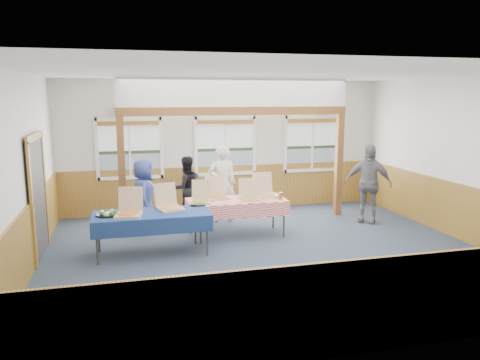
% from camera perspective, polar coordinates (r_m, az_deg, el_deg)
% --- Properties ---
extents(floor, '(8.00, 8.00, 0.00)m').
position_cam_1_polar(floor, '(8.62, 3.30, -8.85)').
color(floor, '#283241').
rests_on(floor, ground).
extents(ceiling, '(8.00, 8.00, 0.00)m').
position_cam_1_polar(ceiling, '(8.16, 3.53, 12.91)').
color(ceiling, white).
rests_on(ceiling, wall_back).
extents(wall_back, '(8.00, 0.00, 8.00)m').
position_cam_1_polar(wall_back, '(11.60, -1.84, 4.19)').
color(wall_back, silver).
rests_on(wall_back, floor).
extents(wall_front, '(8.00, 0.00, 8.00)m').
position_cam_1_polar(wall_front, '(5.08, 15.48, -3.96)').
color(wall_front, silver).
rests_on(wall_front, floor).
extents(wall_left, '(0.00, 8.00, 8.00)m').
position_cam_1_polar(wall_left, '(8.00, -25.03, 0.53)').
color(wall_left, silver).
rests_on(wall_left, floor).
extents(wall_right, '(0.00, 8.00, 8.00)m').
position_cam_1_polar(wall_right, '(10.19, 25.41, 2.38)').
color(wall_right, silver).
rests_on(wall_right, floor).
extents(wainscot_back, '(7.98, 0.05, 1.10)m').
position_cam_1_polar(wainscot_back, '(11.73, -1.79, -0.93)').
color(wainscot_back, brown).
rests_on(wainscot_back, floor).
extents(wainscot_front, '(7.98, 0.05, 1.10)m').
position_cam_1_polar(wainscot_front, '(5.45, 14.81, -14.68)').
color(wainscot_front, brown).
rests_on(wainscot_front, floor).
extents(wainscot_left, '(0.05, 6.98, 1.10)m').
position_cam_1_polar(wainscot_left, '(8.22, -24.31, -6.69)').
color(wainscot_left, brown).
rests_on(wainscot_left, floor).
extents(wainscot_right, '(0.05, 6.98, 1.10)m').
position_cam_1_polar(wainscot_right, '(10.35, 24.86, -3.39)').
color(wainscot_right, brown).
rests_on(wainscot_right, floor).
extents(cased_opening, '(0.06, 1.30, 2.10)m').
position_cam_1_polar(cased_opening, '(8.97, -23.48, -1.99)').
color(cased_opening, '#363636').
rests_on(cased_opening, wall_left).
extents(window_left, '(1.56, 0.10, 1.46)m').
position_cam_1_polar(window_left, '(11.28, -13.31, 4.16)').
color(window_left, white).
rests_on(window_left, wall_back).
extents(window_mid, '(1.56, 0.10, 1.46)m').
position_cam_1_polar(window_mid, '(11.55, -1.80, 4.56)').
color(window_mid, white).
rests_on(window_mid, wall_back).
extents(window_right, '(1.56, 0.10, 1.46)m').
position_cam_1_polar(window_right, '(12.25, 8.80, 4.77)').
color(window_right, white).
rests_on(window_right, wall_back).
extents(post_left, '(0.15, 0.15, 2.40)m').
position_cam_1_polar(post_left, '(10.19, -14.20, 0.78)').
color(post_left, '#543A12').
rests_on(post_left, floor).
extents(post_right, '(0.15, 0.15, 2.40)m').
position_cam_1_polar(post_right, '(11.34, 11.94, 1.80)').
color(post_right, '#543A12').
rests_on(post_right, floor).
extents(cross_beam, '(5.15, 0.18, 0.18)m').
position_cam_1_polar(cross_beam, '(10.37, -0.43, 8.42)').
color(cross_beam, '#543A12').
rests_on(cross_beam, post_left).
extents(table_left, '(2.22, 1.41, 0.76)m').
position_cam_1_polar(table_left, '(8.52, -10.72, -4.30)').
color(table_left, '#363636').
rests_on(table_left, floor).
extents(table_right, '(2.13, 1.39, 0.76)m').
position_cam_1_polar(table_right, '(9.45, -0.42, -2.70)').
color(table_right, '#363636').
rests_on(table_right, floor).
extents(pizza_box_a, '(0.52, 0.60, 0.47)m').
position_cam_1_polar(pizza_box_a, '(8.37, -13.38, -3.80)').
color(pizza_box_a, '#D6B28E').
rests_on(pizza_box_a, table_left).
extents(pizza_box_b, '(0.54, 0.61, 0.46)m').
position_cam_1_polar(pizza_box_b, '(8.67, -8.58, -3.16)').
color(pizza_box_b, '#D6B28E').
rests_on(pizza_box_b, table_left).
extents(pizza_box_c, '(0.47, 0.54, 0.42)m').
position_cam_1_polar(pizza_box_c, '(9.18, -4.77, -2.36)').
color(pizza_box_c, '#D6B28E').
rests_on(pizza_box_c, table_right).
extents(pizza_box_d, '(0.44, 0.52, 0.44)m').
position_cam_1_polar(pizza_box_d, '(9.53, -2.77, -1.86)').
color(pizza_box_d, '#D6B28E').
rests_on(pizza_box_d, table_right).
extents(pizza_box_e, '(0.39, 0.47, 0.41)m').
position_cam_1_polar(pizza_box_e, '(9.41, 1.18, -2.02)').
color(pizza_box_e, '#D6B28E').
rests_on(pizza_box_e, table_right).
extents(pizza_box_f, '(0.43, 0.53, 0.47)m').
position_cam_1_polar(pizza_box_f, '(9.73, 3.10, -1.60)').
color(pizza_box_f, '#D6B28E').
rests_on(pizza_box_f, table_right).
extents(veggie_tray, '(0.41, 0.41, 0.09)m').
position_cam_1_polar(veggie_tray, '(8.49, -15.81, -3.98)').
color(veggie_tray, black).
rests_on(veggie_tray, table_left).
extents(drink_glass, '(0.07, 0.07, 0.15)m').
position_cam_1_polar(drink_glass, '(9.42, 4.97, -1.97)').
color(drink_glass, '#9D5A1A').
rests_on(drink_glass, table_right).
extents(woman_white, '(0.65, 0.44, 1.74)m').
position_cam_1_polar(woman_white, '(10.53, -2.18, -0.44)').
color(woman_white, silver).
rests_on(woman_white, floor).
extents(woman_black, '(0.83, 0.72, 1.47)m').
position_cam_1_polar(woman_black, '(10.80, -6.60, -0.98)').
color(woman_black, black).
rests_on(woman_black, floor).
extents(man_blue, '(0.54, 0.78, 1.53)m').
position_cam_1_polar(man_blue, '(9.96, -11.62, -1.87)').
color(man_blue, '#344082').
rests_on(man_blue, floor).
extents(person_grey, '(1.07, 0.98, 1.76)m').
position_cam_1_polar(person_grey, '(10.87, 15.34, -0.42)').
color(person_grey, slate).
rests_on(person_grey, floor).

